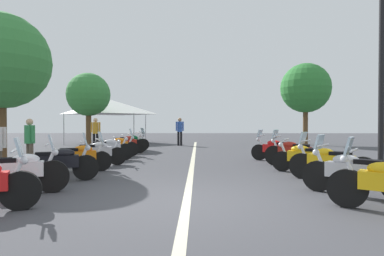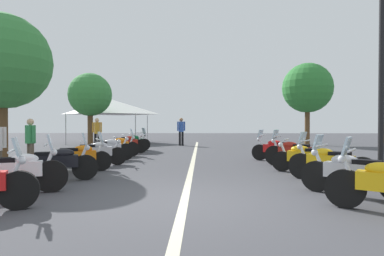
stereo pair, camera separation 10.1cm
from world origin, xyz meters
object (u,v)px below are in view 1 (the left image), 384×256
bystander_1 (30,139)px  motorcycle_left_row_1 (17,171)px  motorcycle_right_row_1 (354,173)px  motorcycle_left_row_3 (78,157)px  motorcycle_left_row_4 (95,153)px  motorcycle_right_row_5 (278,149)px  motorcycle_right_row_4 (294,152)px  roadside_tree_1 (1,61)px  event_tent (109,107)px  motorcycle_left_row_7 (125,144)px  motorcycle_right_row_2 (330,162)px  motorcycle_left_row_6 (116,146)px  roadside_tree_2 (88,95)px  motorcycle_left_row_2 (57,163)px  street_lamp_twin_globe (382,36)px  motorcycle_left_row_8 (130,142)px  bystander_0 (96,131)px  bystander_2 (180,129)px  motorcycle_right_row_3 (306,158)px  traffic_cone_0 (350,161)px  motorcycle_left_row_5 (106,149)px  roadside_tree_0 (306,88)px

bystander_1 → motorcycle_left_row_1: bearing=62.6°
motorcycle_right_row_1 → motorcycle_left_row_3: bearing=16.3°
motorcycle_left_row_4 → motorcycle_right_row_5: motorcycle_right_row_5 is taller
motorcycle_right_row_4 → roadside_tree_1: roadside_tree_1 is taller
motorcycle_right_row_4 → event_tent: 16.11m
motorcycle_left_row_7 → motorcycle_right_row_2: (-7.13, -6.72, 0.01)m
motorcycle_left_row_6 → roadside_tree_2: 7.06m
bystander_1 → motorcycle_left_row_2: bearing=76.4°
motorcycle_left_row_7 → roadside_tree_2: roadside_tree_2 is taller
street_lamp_twin_globe → motorcycle_left_row_2: bearing=93.4°
motorcycle_right_row_2 → street_lamp_twin_globe: size_ratio=0.32×
motorcycle_left_row_4 → motorcycle_left_row_8: 5.68m
motorcycle_left_row_1 → motorcycle_left_row_3: size_ratio=1.04×
motorcycle_right_row_1 → bystander_0: bearing=-12.1°
motorcycle_left_row_1 → motorcycle_left_row_8: size_ratio=1.02×
motorcycle_left_row_8 → bystander_2: bearing=30.7°
motorcycle_left_row_3 → motorcycle_right_row_3: size_ratio=1.00×
motorcycle_right_row_2 → bystander_1: (2.30, 8.74, 0.45)m
roadside_tree_2 → street_lamp_twin_globe: bearing=-134.2°
traffic_cone_0 → bystander_2: bystander_2 is taller
motorcycle_left_row_3 → motorcycle_left_row_1: bearing=-119.0°
motorcycle_left_row_3 → traffic_cone_0: bearing=-22.4°
roadside_tree_2 → motorcycle_right_row_2: bearing=-138.8°
motorcycle_left_row_7 → roadside_tree_2: bearing=102.1°
bystander_2 → roadside_tree_1: bearing=132.7°
motorcycle_left_row_5 → motorcycle_left_row_6: (1.38, -0.03, 0.00)m
motorcycle_left_row_2 → motorcycle_right_row_2: motorcycle_right_row_2 is taller
motorcycle_left_row_6 → traffic_cone_0: bearing=-43.9°
roadside_tree_1 → event_tent: size_ratio=1.03×
motorcycle_left_row_3 → roadside_tree_1: roadside_tree_1 is taller
motorcycle_right_row_1 → motorcycle_left_row_2: bearing=28.0°
motorcycle_left_row_1 → motorcycle_right_row_1: 6.73m
traffic_cone_0 → bystander_2: size_ratio=0.34×
motorcycle_left_row_3 → bystander_1: bearing=126.6°
bystander_0 → bystander_2: size_ratio=0.97×
event_tent → motorcycle_right_row_2: bearing=-147.3°
motorcycle_left_row_2 → motorcycle_right_row_3: motorcycle_left_row_2 is taller
motorcycle_right_row_4 → motorcycle_left_row_3: bearing=46.5°
bystander_1 → roadside_tree_2: size_ratio=0.35×
motorcycle_left_row_5 → motorcycle_right_row_5: motorcycle_right_row_5 is taller
motorcycle_left_row_6 → motorcycle_right_row_1: 9.80m
motorcycle_left_row_3 → motorcycle_right_row_5: 7.12m
motorcycle_right_row_4 → motorcycle_right_row_1: bearing=123.8°
roadside_tree_1 → motorcycle_left_row_8: bearing=-32.8°
motorcycle_right_row_3 → roadside_tree_0: (12.06, -3.99, 3.31)m
motorcycle_right_row_2 → bystander_2: bearing=-32.8°
motorcycle_left_row_3 → motorcycle_left_row_5: motorcycle_left_row_3 is taller
motorcycle_right_row_3 → bystander_1: bystander_1 is taller
motorcycle_left_row_1 → motorcycle_right_row_4: (4.32, -6.81, 0.00)m
motorcycle_left_row_3 → motorcycle_left_row_5: bearing=63.6°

